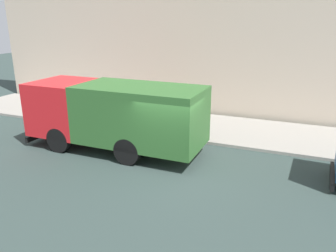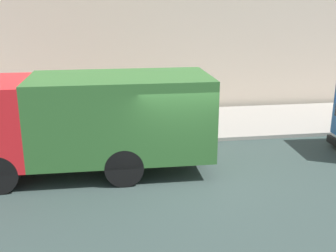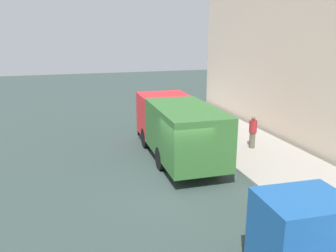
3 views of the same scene
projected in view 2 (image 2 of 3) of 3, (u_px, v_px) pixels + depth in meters
ground at (184, 179)px, 11.32m from camera, size 80.00×80.00×0.00m
sidewalk at (160, 124)px, 16.20m from camera, size 4.34×30.00×0.13m
large_utility_truck at (79, 118)px, 11.40m from camera, size 2.60×7.44×2.77m
pedestrian_walking at (86, 105)px, 15.43m from camera, size 0.48×0.48×1.66m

